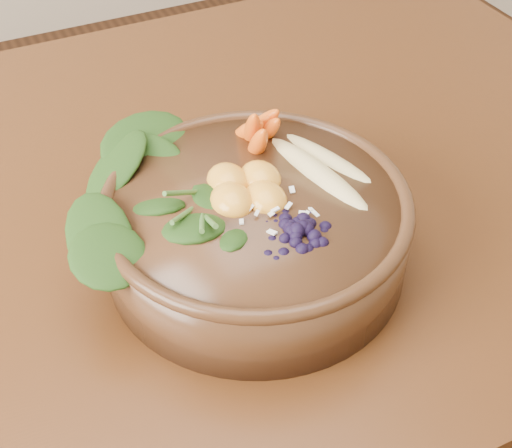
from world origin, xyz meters
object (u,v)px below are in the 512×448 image
object	(u,v)px
stoneware_bowl	(256,231)
mandarin_cluster	(246,176)
kale_heap	(178,167)
carrot_cluster	(251,107)
dining_table	(95,272)
banana_halves	(323,153)
blueberry_pile	(301,217)

from	to	relation	value
stoneware_bowl	mandarin_cluster	bearing A→B (deg)	94.72
kale_heap	carrot_cluster	world-z (taller)	carrot_cluster
dining_table	kale_heap	world-z (taller)	kale_heap
dining_table	kale_heap	distance (m)	0.24
banana_halves	dining_table	bearing A→B (deg)	141.40
kale_heap	blueberry_pile	bearing A→B (deg)	-57.14
carrot_cluster	banana_halves	bearing A→B (deg)	-66.94
stoneware_bowl	banana_halves	size ratio (longest dim) A/B	1.73
blueberry_pile	dining_table	bearing A→B (deg)	128.49
carrot_cluster	blueberry_pile	size ratio (longest dim) A/B	0.60
banana_halves	blueberry_pile	size ratio (longest dim) A/B	1.25
dining_table	banana_halves	size ratio (longest dim) A/B	8.51
stoneware_bowl	banana_halves	world-z (taller)	banana_halves
stoneware_bowl	mandarin_cluster	distance (m)	0.06
banana_halves	mandarin_cluster	distance (m)	0.09
banana_halves	mandarin_cluster	size ratio (longest dim) A/B	1.83
carrot_cluster	blueberry_pile	bearing A→B (deg)	-109.55
mandarin_cluster	kale_heap	bearing A→B (deg)	149.27
carrot_cluster	mandarin_cluster	size ratio (longest dim) A/B	0.87
stoneware_bowl	carrot_cluster	size ratio (longest dim) A/B	3.62
dining_table	blueberry_pile	size ratio (longest dim) A/B	10.67
carrot_cluster	kale_heap	bearing A→B (deg)	-169.49
mandarin_cluster	carrot_cluster	bearing A→B (deg)	61.25
kale_heap	mandarin_cluster	distance (m)	0.07
carrot_cluster	banana_halves	xyz separation A→B (m)	(0.05, -0.07, -0.03)
dining_table	mandarin_cluster	size ratio (longest dim) A/B	15.55
kale_heap	blueberry_pile	world-z (taller)	kale_heap
banana_halves	blueberry_pile	xyz separation A→B (m)	(-0.07, -0.09, 0.01)
banana_halves	mandarin_cluster	xyz separation A→B (m)	(-0.09, -0.00, 0.00)
kale_heap	blueberry_pile	size ratio (longest dim) A/B	1.42
banana_halves	blueberry_pile	world-z (taller)	blueberry_pile
stoneware_bowl	blueberry_pile	world-z (taller)	blueberry_pile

